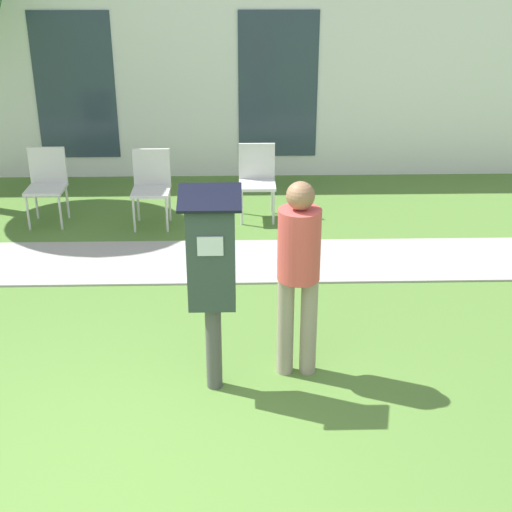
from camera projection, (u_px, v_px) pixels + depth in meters
ground_plane at (105, 497)px, 4.39m from camera, size 40.00×40.00×0.00m
sidewalk at (161, 262)px, 7.58m from camera, size 12.00×1.10×0.02m
building_facade at (177, 63)px, 9.82m from camera, size 10.00×0.26×3.20m
parking_meter at (212, 266)px, 5.08m from camera, size 0.44×0.31×1.59m
person_standing at (299, 265)px, 5.30m from camera, size 0.32×0.32×1.58m
outdoor_chair_left at (47, 180)px, 8.49m from camera, size 0.44×0.44×0.90m
outdoor_chair_middle at (151, 182)px, 8.42m from camera, size 0.44×0.44×0.90m
outdoor_chair_right at (257, 175)px, 8.65m from camera, size 0.44×0.44×0.90m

